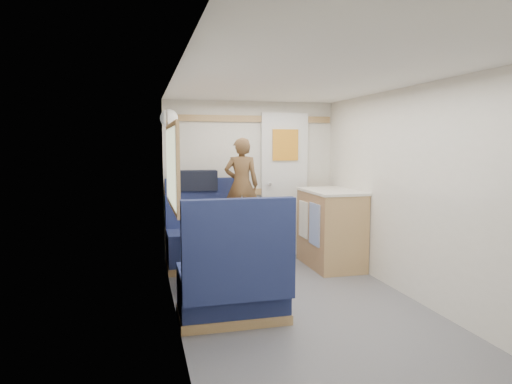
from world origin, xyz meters
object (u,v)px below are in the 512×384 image
object	(u,v)px
tray	(242,222)
dome_light	(169,118)
tumbler_mid	(199,211)
bread_loaf	(231,208)
dinette_table	(216,234)
orange_fruit	(237,218)
bench_far	(205,242)
beer_glass	(235,213)
cheese_block	(219,218)
duffel_bag	(196,180)
person	(241,185)
salt_grinder	(221,212)
bench_near	(234,286)
pepper_grinder	(224,213)
galley_counter	(331,228)
wine_glass	(205,207)
tumbler_left	(196,218)

from	to	relation	value
tray	dome_light	bearing A→B (deg)	117.17
tumbler_mid	bread_loaf	bearing A→B (deg)	19.73
dinette_table	orange_fruit	xyz separation A→B (m)	(0.15, -0.30, 0.21)
bench_far	beer_glass	size ratio (longest dim) A/B	10.99
tray	cheese_block	distance (m)	0.24
cheese_block	beer_glass	distance (m)	0.29
duffel_bag	orange_fruit	distance (m)	1.45
orange_fruit	bread_loaf	bearing A→B (deg)	83.65
orange_fruit	person	bearing A→B (deg)	75.33
salt_grinder	beer_glass	bearing A→B (deg)	-31.92
tray	bread_loaf	bearing A→B (deg)	87.31
bench_near	salt_grinder	distance (m)	1.12
dinette_table	pepper_grinder	bearing A→B (deg)	37.20
dinette_table	bread_loaf	size ratio (longest dim) A/B	3.83
bench_near	galley_counter	size ratio (longest dim) A/B	1.14
bench_far	salt_grinder	xyz separation A→B (m)	(0.07, -0.72, 0.47)
dome_light	cheese_block	xyz separation A→B (m)	(0.39, -0.99, -0.99)
pepper_grinder	bench_near	bearing A→B (deg)	-95.54
beer_glass	salt_grinder	world-z (taller)	beer_glass
bench_far	tumbler_mid	distance (m)	0.80
tray	wine_glass	distance (m)	0.45
galley_counter	pepper_grinder	xyz separation A→B (m)	(-1.38, -0.48, 0.30)
cheese_block	salt_grinder	xyz separation A→B (m)	(0.07, 0.29, 0.01)
beer_glass	tray	bearing A→B (deg)	-92.26
orange_fruit	pepper_grinder	bearing A→B (deg)	99.28
dome_light	person	distance (m)	1.11
tray	tumbler_left	world-z (taller)	tumbler_left
beer_glass	cheese_block	bearing A→B (deg)	-135.36
wine_glass	bread_loaf	xyz separation A→B (m)	(0.33, 0.34, -0.07)
pepper_grinder	dinette_table	bearing A→B (deg)	-142.80
galley_counter	cheese_block	distance (m)	1.64
bench_far	dome_light	distance (m)	1.50
tumbler_left	salt_grinder	xyz separation A→B (m)	(0.29, 0.36, -0.01)
dome_light	dinette_table	bearing A→B (deg)	-65.35
tumbler_mid	pepper_grinder	world-z (taller)	tumbler_mid
pepper_grinder	bench_far	bearing A→B (deg)	96.49
bread_loaf	salt_grinder	bearing A→B (deg)	-124.56
bench_far	tray	size ratio (longest dim) A/B	3.09
bench_near	beer_glass	distance (m)	1.06
galley_counter	person	size ratio (longest dim) A/B	0.85
bench_far	duffel_bag	bearing A→B (deg)	104.18
bread_loaf	duffel_bag	bearing A→B (deg)	111.20
bench_near	person	bearing A→B (deg)	75.26
tray	cheese_block	world-z (taller)	cheese_block
bench_far	person	xyz separation A→B (m)	(0.41, -0.17, 0.69)
duffel_bag	orange_fruit	bearing A→B (deg)	-78.75
galley_counter	wine_glass	bearing A→B (deg)	-161.76
tray	bread_loaf	size ratio (longest dim) A/B	1.41
dome_light	tumbler_mid	size ratio (longest dim) A/B	1.81
person	orange_fruit	world-z (taller)	person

